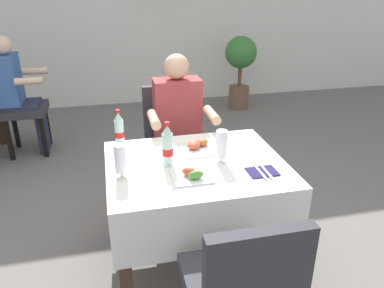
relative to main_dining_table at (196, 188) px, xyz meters
name	(u,v)px	position (x,y,z in m)	size (l,w,h in m)	color
ground_plane	(194,257)	(0.00, 0.03, -0.58)	(11.00, 11.00, 0.00)	#66605B
main_dining_table	(196,188)	(0.00, 0.00, 0.00)	(1.07, 0.88, 0.75)	white
chair_far_diner_seat	(172,139)	(0.00, 0.83, -0.02)	(0.44, 0.50, 0.97)	#2D2D33
chair_near_camera_side	(241,288)	(0.00, -0.83, -0.02)	(0.44, 0.50, 0.97)	#2D2D33
seated_diner_far	(179,126)	(0.04, 0.72, 0.14)	(0.50, 0.46, 1.26)	#282D42
plate_near_camera	(192,174)	(-0.07, -0.17, 0.20)	(0.22, 0.22, 0.06)	white
plate_far_diner	(199,147)	(0.06, 0.18, 0.20)	(0.24, 0.24, 0.06)	white
beer_glass_left	(221,146)	(0.15, -0.03, 0.28)	(0.07, 0.07, 0.21)	white
beer_glass_middle	(121,160)	(-0.45, -0.09, 0.28)	(0.07, 0.07, 0.20)	white
cola_bottle_primary	(119,130)	(-0.43, 0.36, 0.28)	(0.06, 0.06, 0.25)	silver
cola_bottle_secondary	(168,147)	(-0.17, 0.00, 0.30)	(0.06, 0.06, 0.27)	silver
napkin_cutlery_set	(262,172)	(0.34, -0.21, 0.18)	(0.17, 0.19, 0.01)	#231E4C
background_chair_right	(14,104)	(-1.44, 2.12, -0.02)	(0.50, 0.44, 0.97)	#2D2D33
background_patron	(17,89)	(-1.39, 2.12, 0.14)	(0.46, 0.50, 1.26)	#282D42
potted_plant_corner	(240,63)	(1.38, 3.05, 0.08)	(0.44, 0.44, 1.03)	brown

